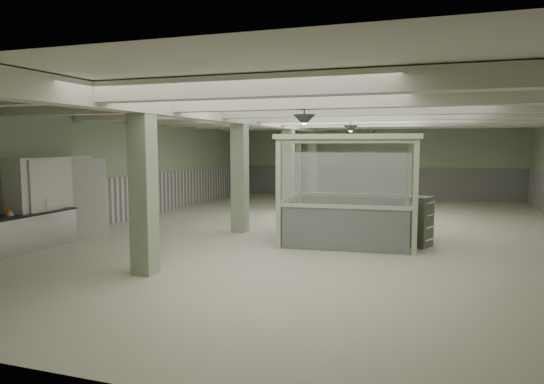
% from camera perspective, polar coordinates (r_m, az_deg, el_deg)
% --- Properties ---
extents(floor, '(20.00, 20.00, 0.00)m').
position_cam_1_polar(floor, '(14.73, 6.81, -4.53)').
color(floor, beige).
rests_on(floor, ground).
extents(ceiling, '(14.00, 20.00, 0.02)m').
position_cam_1_polar(ceiling, '(14.54, 6.97, 9.58)').
color(ceiling, silver).
rests_on(ceiling, wall_back).
extents(wall_back, '(14.00, 0.02, 3.60)m').
position_cam_1_polar(wall_back, '(24.39, 11.65, 3.64)').
color(wall_back, '#99AE8B').
rests_on(wall_back, floor).
extents(wall_front, '(14.00, 0.02, 3.60)m').
position_cam_1_polar(wall_front, '(5.18, -16.12, -3.28)').
color(wall_front, '#99AE8B').
rests_on(wall_front, floor).
extents(wall_left, '(0.02, 20.00, 3.60)m').
position_cam_1_polar(wall_left, '(17.34, -16.42, 2.79)').
color(wall_left, '#99AE8B').
rests_on(wall_left, floor).
extents(wainscot_left, '(0.05, 19.90, 1.50)m').
position_cam_1_polar(wainscot_left, '(17.41, -16.26, -0.67)').
color(wainscot_left, silver).
rests_on(wainscot_left, floor).
extents(wainscot_back, '(13.90, 0.05, 1.50)m').
position_cam_1_polar(wainscot_back, '(24.42, 11.59, 1.18)').
color(wainscot_back, silver).
rests_on(wainscot_back, floor).
extents(girder, '(0.45, 19.90, 0.40)m').
position_cam_1_polar(girder, '(15.22, -2.40, 8.60)').
color(girder, beige).
rests_on(girder, ceiling).
extents(beam_a, '(13.90, 0.35, 0.32)m').
position_cam_1_polar(beam_a, '(7.36, -5.11, 12.13)').
color(beam_a, beige).
rests_on(beam_a, ceiling).
extents(beam_b, '(13.90, 0.35, 0.32)m').
position_cam_1_polar(beam_b, '(9.69, 0.92, 10.57)').
color(beam_b, beige).
rests_on(beam_b, ceiling).
extents(beam_c, '(13.90, 0.35, 0.32)m').
position_cam_1_polar(beam_c, '(12.09, 4.55, 9.56)').
color(beam_c, beige).
rests_on(beam_c, ceiling).
extents(beam_d, '(13.90, 0.35, 0.32)m').
position_cam_1_polar(beam_d, '(14.53, 6.96, 8.87)').
color(beam_d, beige).
rests_on(beam_d, ceiling).
extents(beam_e, '(13.90, 0.35, 0.32)m').
position_cam_1_polar(beam_e, '(16.98, 8.68, 8.37)').
color(beam_e, beige).
rests_on(beam_e, ceiling).
extents(beam_f, '(13.90, 0.35, 0.32)m').
position_cam_1_polar(beam_f, '(19.44, 9.95, 7.99)').
color(beam_f, beige).
rests_on(beam_f, ceiling).
extents(beam_g, '(13.90, 0.35, 0.32)m').
position_cam_1_polar(beam_g, '(21.92, 10.94, 7.69)').
color(beam_g, beige).
rests_on(beam_g, ceiling).
extents(column_a, '(0.42, 0.42, 3.60)m').
position_cam_1_polar(column_a, '(9.86, -14.90, 0.87)').
color(column_a, '#92A787').
rests_on(column_a, floor).
extents(column_b, '(0.42, 0.42, 3.60)m').
position_cam_1_polar(column_b, '(14.29, -3.81, 2.45)').
color(column_b, '#92A787').
rests_on(column_b, floor).
extents(column_c, '(0.42, 0.42, 3.60)m').
position_cam_1_polar(column_c, '(19.01, 1.93, 3.24)').
color(column_c, '#92A787').
rests_on(column_c, floor).
extents(column_d, '(0.42, 0.42, 3.60)m').
position_cam_1_polar(column_d, '(22.87, 4.80, 3.62)').
color(column_d, '#92A787').
rests_on(column_d, floor).
extents(pendant_front, '(0.44, 0.44, 0.22)m').
position_cam_1_polar(pendant_front, '(9.53, 3.81, 8.41)').
color(pendant_front, '#304030').
rests_on(pendant_front, ceiling).
extents(pendant_mid, '(0.44, 0.44, 0.22)m').
position_cam_1_polar(pendant_mid, '(14.91, 9.23, 7.33)').
color(pendant_mid, '#304030').
rests_on(pendant_mid, ceiling).
extents(pendant_back, '(0.44, 0.44, 0.22)m').
position_cam_1_polar(pendant_back, '(19.86, 11.59, 6.84)').
color(pendant_back, '#304030').
rests_on(pendant_back, ceiling).
extents(pitcher_near, '(0.24, 0.26, 0.27)m').
position_cam_1_polar(pitcher_near, '(13.98, -23.83, -1.22)').
color(pitcher_near, '#B5B5B9').
rests_on(pitcher_near, prep_counter).
extents(pitcher_far, '(0.23, 0.25, 0.26)m').
position_cam_1_polar(pitcher_far, '(13.71, -25.73, -1.46)').
color(pitcher_far, '#B5B5B9').
rests_on(pitcher_far, prep_counter).
extents(orange_bowl, '(0.30, 0.30, 0.08)m').
position_cam_1_polar(orange_bowl, '(12.99, -28.56, -2.34)').
color(orange_bowl, '#B2B2B7').
rests_on(orange_bowl, prep_counter).
extents(walkin_cooler, '(1.16, 2.53, 2.32)m').
position_cam_1_polar(walkin_cooler, '(14.05, -24.44, -0.70)').
color(walkin_cooler, silver).
rests_on(walkin_cooler, floor).
extents(guard_booth, '(3.75, 3.26, 2.83)m').
position_cam_1_polar(guard_booth, '(13.04, 9.10, 2.47)').
color(guard_booth, '#ADC39C').
rests_on(guard_booth, floor).
extents(filing_cabinet, '(0.61, 0.70, 1.27)m').
position_cam_1_polar(filing_cabinet, '(12.84, 17.17, -3.36)').
color(filing_cabinet, '#5F6252').
rests_on(filing_cabinet, floor).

